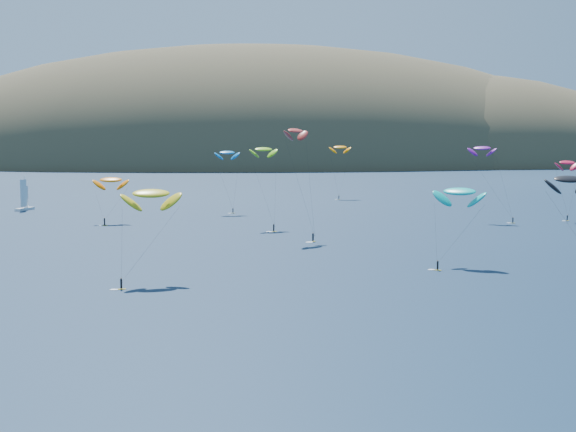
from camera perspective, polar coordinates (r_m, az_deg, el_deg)
The scene contains 13 objects.
ground at distance 83.75m, azimuth -0.48°, elevation -12.12°, with size 2800.00×2800.00×0.00m, color black.
island at distance 644.32m, azimuth -0.47°, elevation 2.88°, with size 730.00×300.00×210.00m.
sailboat at distance 275.41m, azimuth -18.21°, elevation 0.58°, with size 9.58×8.95×11.44m.
kitesurfer_1 at distance 232.24m, azimuth -12.49°, elevation 2.53°, with size 9.77×10.36×14.79m.
kitesurfer_2 at distance 141.53m, azimuth -9.71°, elevation 1.59°, with size 10.92×12.56×18.01m.
kitesurfer_3 at distance 216.63m, azimuth -1.76°, elevation 4.74°, with size 8.27×14.82×23.09m.
kitesurfer_4 at distance 254.90m, azimuth -4.36°, elevation 4.52°, with size 8.04×5.92×21.15m.
kitesurfer_5 at distance 160.12m, azimuth 12.10°, elevation 1.71°, with size 12.27×12.71×17.01m.
kitesurfer_6 at distance 238.59m, azimuth 13.64°, elevation 4.71°, with size 11.63×12.04×23.10m.
kitesurfer_7 at distance 149.39m, azimuth 19.36°, elevation 2.47°, with size 8.77×11.81×19.99m.
kitesurfer_8 at distance 248.22m, azimuth 19.24°, elevation 3.60°, with size 8.69×7.33×18.91m.
kitesurfer_9 at distance 194.09m, azimuth 0.55°, elevation 6.06°, with size 8.21×12.75×28.18m.
kitesurfer_11 at distance 310.18m, azimuth 3.72°, elevation 4.90°, with size 8.04×10.60×21.72m.
Camera 1 is at (-5.52, -79.33, 26.29)m, focal length 50.00 mm.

